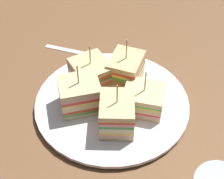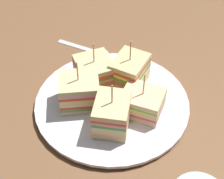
# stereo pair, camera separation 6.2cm
# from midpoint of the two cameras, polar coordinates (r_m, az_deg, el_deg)

# --- Properties ---
(ground_plane) EXTENTS (1.00, 0.97, 0.02)m
(ground_plane) POSITION_cam_midpoint_polar(r_m,az_deg,el_deg) (0.65, 2.70, -3.36)
(ground_plane) COLOR brown
(plate) EXTENTS (0.29, 0.29, 0.01)m
(plate) POSITION_cam_midpoint_polar(r_m,az_deg,el_deg) (0.64, 2.75, -2.37)
(plate) COLOR white
(plate) RESTS_ON ground_plane
(sandwich_wedge_0) EXTENTS (0.10, 0.10, 0.10)m
(sandwich_wedge_0) POSITION_cam_midpoint_polar(r_m,az_deg,el_deg) (0.65, -0.27, 2.73)
(sandwich_wedge_0) COLOR #D2C287
(sandwich_wedge_0) RESTS_ON plate
(sandwich_wedge_1) EXTENTS (0.08, 0.09, 0.10)m
(sandwich_wedge_1) POSITION_cam_midpoint_polar(r_m,az_deg,el_deg) (0.61, -2.68, -0.49)
(sandwich_wedge_1) COLOR beige
(sandwich_wedge_1) RESTS_ON plate
(sandwich_wedge_2) EXTENTS (0.08, 0.06, 0.10)m
(sandwich_wedge_2) POSITION_cam_midpoint_polar(r_m,az_deg,el_deg) (0.58, 3.08, -4.35)
(sandwich_wedge_2) COLOR beige
(sandwich_wedge_2) RESTS_ON plate
(sandwich_wedge_3) EXTENTS (0.07, 0.08, 0.09)m
(sandwich_wedge_3) POSITION_cam_midpoint_polar(r_m,az_deg,el_deg) (0.61, 8.00, -2.29)
(sandwich_wedge_3) COLOR beige
(sandwich_wedge_3) RESTS_ON plate
(sandwich_wedge_4) EXTENTS (0.09, 0.07, 0.10)m
(sandwich_wedge_4) POSITION_cam_midpoint_polar(r_m,az_deg,el_deg) (0.65, 5.66, 2.88)
(sandwich_wedge_4) COLOR #DDC281
(sandwich_wedge_4) RESTS_ON plate
(chip_pile) EXTENTS (0.08, 0.08, 0.03)m
(chip_pile) POSITION_cam_midpoint_polar(r_m,az_deg,el_deg) (0.62, 4.39, -2.36)
(chip_pile) COLOR #DFB361
(chip_pile) RESTS_ON plate
(spoon) EXTENTS (0.05, 0.13, 0.01)m
(spoon) POSITION_cam_midpoint_polar(r_m,az_deg,el_deg) (0.77, -0.69, 6.55)
(spoon) COLOR silver
(spoon) RESTS_ON ground_plane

